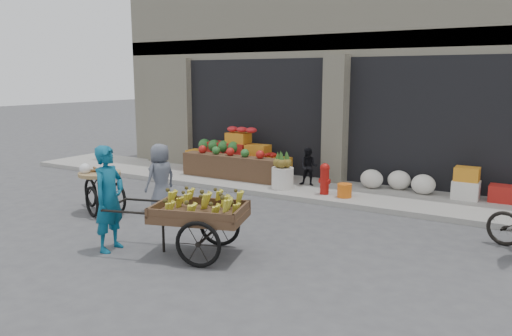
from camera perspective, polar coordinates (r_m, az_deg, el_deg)
The scene contains 13 objects.
ground at distance 8.63m, azimuth -3.77°, elevation -8.17°, with size 80.00×80.00×0.00m, color #424244.
sidewalk at distance 12.09m, azimuth 7.30°, elevation -2.52°, with size 18.00×2.20×0.12m, color gray.
building at distance 15.50m, azimuth 13.55°, elevation 12.43°, with size 14.00×6.45×7.00m.
fruit_display at distance 13.37m, azimuth -1.96°, elevation 1.47°, with size 3.10×1.12×1.24m.
pineapple_bin at distance 11.90m, azimuth 3.05°, elevation -1.13°, with size 0.52×0.52×0.50m, color silver.
fire_hydrant at distance 11.37m, azimuth 7.86°, elevation -1.08°, with size 0.22×0.22×0.71m.
orange_bucket at distance 11.19m, azimuth 10.08°, elevation -2.54°, with size 0.32×0.32×0.30m, color orange.
right_bay_goods at distance 11.85m, azimuth 20.20°, elevation -1.64°, with size 3.35×0.60×0.70m.
seated_person at distance 12.22m, azimuth 6.04°, elevation 0.15°, with size 0.45×0.35×0.93m, color black.
banana_cart at distance 7.76m, azimuth -6.84°, elevation -4.80°, with size 2.55×1.58×0.99m.
vendor_woman at distance 8.24m, azimuth -16.44°, elevation -3.36°, with size 0.62×0.41×1.69m, color #0F5879.
tricycle_cart at distance 10.68m, azimuth -17.40°, elevation -1.87°, with size 1.45×1.08×0.95m.
vendor_grey at distance 10.41m, azimuth -10.84°, elevation -1.10°, with size 0.69×0.45×1.41m, color slate.
Camera 1 is at (4.66, -6.73, 2.75)m, focal length 35.00 mm.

